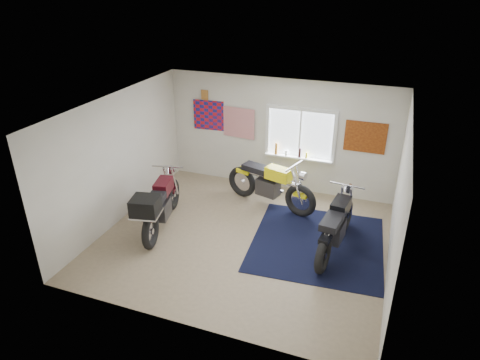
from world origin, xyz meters
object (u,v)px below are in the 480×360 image
(navy_rug, at_px, (317,243))
(yellow_triumph, at_px, (270,185))
(black_chrome_bike, at_px, (336,227))
(maroon_tourer, at_px, (159,205))

(navy_rug, xyz_separation_m, yellow_triumph, (-1.33, 1.16, 0.51))
(navy_rug, height_order, black_chrome_bike, black_chrome_bike)
(maroon_tourer, bearing_deg, navy_rug, -90.51)
(maroon_tourer, bearing_deg, yellow_triumph, -56.98)
(yellow_triumph, distance_m, maroon_tourer, 2.55)
(yellow_triumph, xyz_separation_m, black_chrome_bike, (1.66, -1.25, -0.01))
(navy_rug, distance_m, black_chrome_bike, 0.60)
(yellow_triumph, xyz_separation_m, maroon_tourer, (-1.80, -1.81, 0.08))
(black_chrome_bike, bearing_deg, navy_rug, 83.12)
(black_chrome_bike, bearing_deg, maroon_tourer, 106.34)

